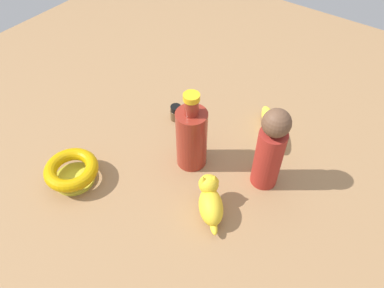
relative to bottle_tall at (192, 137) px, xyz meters
The scene contains 7 objects.
ground 0.09m from the bottle_tall, 134.40° to the left, with size 2.00×2.00×0.00m, color #936D47.
bottle_tall is the anchor object (origin of this frame).
person_figure_adult 0.20m from the bottle_tall, 163.22° to the right, with size 0.09×0.09×0.23m.
banana 0.26m from the bottle_tall, 119.05° to the right, with size 0.18×0.04×0.04m, color yellow.
cat_figurine 0.17m from the bottle_tall, 141.58° to the left, with size 0.11×0.11×0.10m.
nail_polish_jar 0.18m from the bottle_tall, 38.20° to the right, with size 0.03×0.03×0.05m.
bowl 0.31m from the bottle_tall, 48.30° to the left, with size 0.13×0.13×0.06m.
Camera 1 is at (-0.36, 0.49, 0.73)m, focal length 33.54 mm.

